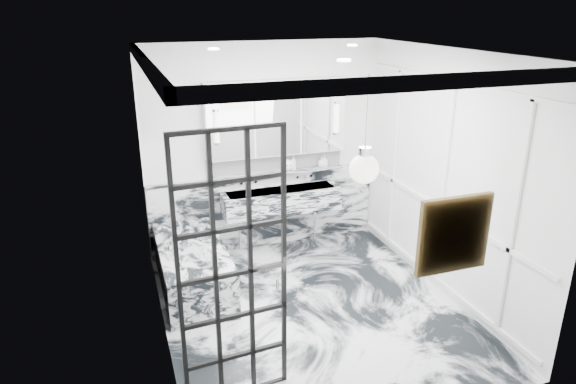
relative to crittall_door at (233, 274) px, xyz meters
name	(u,v)px	position (x,y,z in m)	size (l,w,h in m)	color
floor	(312,309)	(1.10, 1.02, -1.18)	(3.60, 3.60, 0.00)	silver
ceiling	(317,52)	(1.10, 1.02, 1.62)	(3.60, 3.60, 0.00)	white
wall_back	(264,149)	(1.10, 2.82, 0.22)	(3.60, 3.60, 0.00)	white
wall_front	(408,274)	(1.10, -0.78, 0.22)	(3.60, 3.60, 0.00)	white
wall_left	(155,211)	(-0.50, 1.02, 0.22)	(3.60, 3.60, 0.00)	white
wall_right	(446,176)	(2.70, 1.02, 0.22)	(3.60, 3.60, 0.00)	white
marble_clad_back	(266,210)	(1.10, 2.79, -0.66)	(3.18, 0.05, 1.05)	silver
marble_clad_left	(157,217)	(-0.48, 1.02, 0.16)	(0.02, 3.56, 2.68)	silver
panel_molding	(444,185)	(2.68, 1.02, 0.12)	(0.03, 3.40, 2.30)	white
soap_bottle_a	(293,163)	(1.48, 2.73, 0.01)	(0.08, 0.08, 0.21)	#8C5919
soap_bottle_b	(324,161)	(1.94, 2.73, -0.01)	(0.07, 0.08, 0.17)	#4C4C51
soap_bottle_c	(322,162)	(1.90, 2.73, -0.02)	(0.11, 0.11, 0.15)	silver
face_pot	(287,165)	(1.39, 2.73, -0.02)	(0.16, 0.16, 0.16)	white
amber_bottle	(287,167)	(1.40, 2.73, -0.04)	(0.04, 0.04, 0.10)	#8C5919
flower_vase	(214,260)	(0.09, 1.37, -0.57)	(0.08, 0.08, 0.12)	silver
crittall_door	(233,274)	(0.00, 0.00, 0.00)	(0.88, 0.04, 2.37)	black
artwork	(454,235)	(1.49, -0.74, 0.45)	(0.50, 0.05, 0.50)	#BB8913
pendant_light	(364,169)	(1.00, -0.24, 0.85)	(0.23, 0.23, 0.23)	white
trough_sink	(281,200)	(1.25, 2.57, -0.45)	(1.60, 0.45, 0.30)	silver
ledge	(277,173)	(1.25, 2.74, -0.11)	(1.90, 0.14, 0.04)	silver
subway_tile	(276,162)	(1.25, 2.80, 0.02)	(1.90, 0.03, 0.23)	white
mirror_cabinet	(276,118)	(1.25, 2.74, 0.64)	(1.90, 0.16, 1.00)	white
sconce_left	(216,127)	(0.43, 2.65, 0.60)	(0.07, 0.07, 0.40)	white
sconce_right	(337,118)	(2.07, 2.65, 0.60)	(0.07, 0.07, 0.40)	white
bathtub	(193,268)	(-0.07, 1.91, -0.91)	(0.75, 1.65, 0.55)	silver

